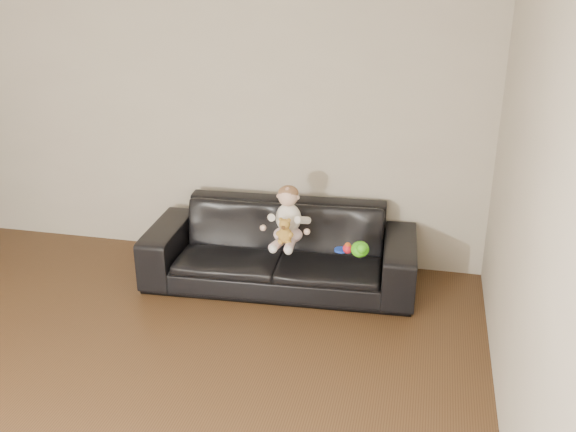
% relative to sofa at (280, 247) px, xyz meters
% --- Properties ---
extents(wall_back, '(5.00, 0.00, 5.00)m').
position_rel_sofa_xyz_m(wall_back, '(-0.86, 0.50, 0.98)').
color(wall_back, '#B9AF9B').
rests_on(wall_back, ground).
extents(wall_right, '(0.00, 5.50, 5.50)m').
position_rel_sofa_xyz_m(wall_right, '(1.64, -2.25, 0.98)').
color(wall_right, '#B9AF9B').
rests_on(wall_right, ground).
extents(sofa, '(2.22, 0.96, 0.64)m').
position_rel_sofa_xyz_m(sofa, '(0.00, 0.00, 0.00)').
color(sofa, black).
rests_on(sofa, floor).
extents(baby, '(0.32, 0.39, 0.46)m').
position_rel_sofa_xyz_m(baby, '(0.09, -0.12, 0.31)').
color(baby, '#F7D0D8').
rests_on(baby, sofa).
extents(teddy_bear, '(0.13, 0.13, 0.21)m').
position_rel_sofa_xyz_m(teddy_bear, '(0.10, -0.26, 0.26)').
color(teddy_bear, '#B58633').
rests_on(teddy_bear, sofa).
extents(toy_green, '(0.15, 0.18, 0.11)m').
position_rel_sofa_xyz_m(toy_green, '(0.67, -0.24, 0.16)').
color(toy_green, '#4BE01A').
rests_on(toy_green, sofa).
extents(toy_rattle, '(0.09, 0.09, 0.08)m').
position_rel_sofa_xyz_m(toy_rattle, '(0.58, -0.21, 0.14)').
color(toy_rattle, red).
rests_on(toy_rattle, sofa).
extents(toy_blue_disc, '(0.13, 0.13, 0.01)m').
position_rel_sofa_xyz_m(toy_blue_disc, '(0.52, -0.18, 0.11)').
color(toy_blue_disc, blue).
rests_on(toy_blue_disc, sofa).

